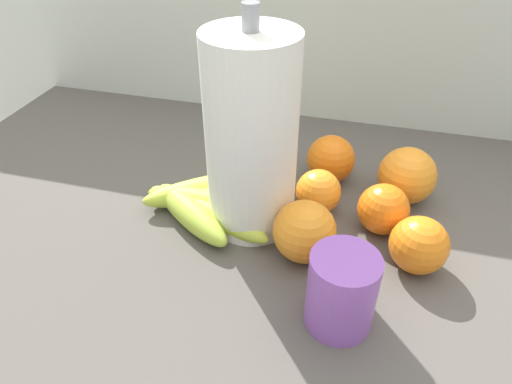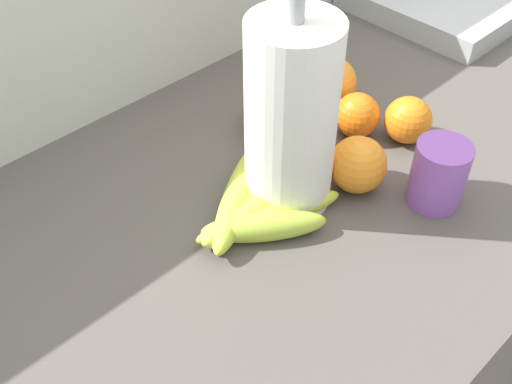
{
  "view_description": "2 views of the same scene",
  "coord_description": "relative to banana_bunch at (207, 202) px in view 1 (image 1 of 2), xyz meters",
  "views": [
    {
      "loc": [
        -0.1,
        -0.48,
        1.33
      ],
      "look_at": [
        -0.23,
        0.01,
        0.95
      ],
      "focal_mm": 31.98,
      "sensor_mm": 36.0,
      "label": 1
    },
    {
      "loc": [
        -0.69,
        -0.41,
        1.5
      ],
      "look_at": [
        -0.28,
        0.02,
        0.94
      ],
      "focal_mm": 42.82,
      "sensor_mm": 36.0,
      "label": 2
    }
  ],
  "objects": [
    {
      "name": "orange_center",
      "position": [
        0.15,
        0.05,
        0.01
      ],
      "size": [
        0.06,
        0.06,
        0.06
      ],
      "primitive_type": "sphere",
      "color": "orange",
      "rests_on": "counter"
    },
    {
      "name": "orange_front",
      "position": [
        0.24,
        0.03,
        0.02
      ],
      "size": [
        0.07,
        0.07,
        0.07
      ],
      "primitive_type": "sphere",
      "color": "orange",
      "rests_on": "counter"
    },
    {
      "name": "orange_back_right",
      "position": [
        0.27,
        0.11,
        0.02
      ],
      "size": [
        0.08,
        0.08,
        0.08
      ],
      "primitive_type": "sphere",
      "color": "orange",
      "rests_on": "counter"
    },
    {
      "name": "wall_back",
      "position": [
        0.3,
        0.36,
        -0.28
      ],
      "size": [
        1.97,
        0.06,
        1.3
      ],
      "primitive_type": "cube",
      "color": "silver",
      "rests_on": "ground"
    },
    {
      "name": "paper_towel_roll",
      "position": [
        0.07,
        0.0,
        0.11
      ],
      "size": [
        0.12,
        0.12,
        0.29
      ],
      "color": "white",
      "rests_on": "counter"
    },
    {
      "name": "orange_right",
      "position": [
        0.29,
        -0.03,
        0.02
      ],
      "size": [
        0.07,
        0.07,
        0.07
      ],
      "primitive_type": "sphere",
      "color": "orange",
      "rests_on": "counter"
    },
    {
      "name": "banana_bunch",
      "position": [
        0.0,
        0.0,
        0.0
      ],
      "size": [
        0.21,
        0.2,
        0.04
      ],
      "color": "#ACC53F",
      "rests_on": "counter"
    },
    {
      "name": "orange_back_left",
      "position": [
        0.15,
        -0.05,
        0.02
      ],
      "size": [
        0.08,
        0.08,
        0.08
      ],
      "primitive_type": "sphere",
      "color": "orange",
      "rests_on": "counter"
    },
    {
      "name": "orange_far_right",
      "position": [
        0.16,
        0.13,
        0.02
      ],
      "size": [
        0.07,
        0.07,
        0.07
      ],
      "primitive_type": "sphere",
      "color": "orange",
      "rests_on": "counter"
    },
    {
      "name": "mug",
      "position": [
        0.2,
        -0.14,
        0.03
      ],
      "size": [
        0.07,
        0.07,
        0.09
      ],
      "primitive_type": "cylinder",
      "color": "#9656BF",
      "rests_on": "counter"
    }
  ]
}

